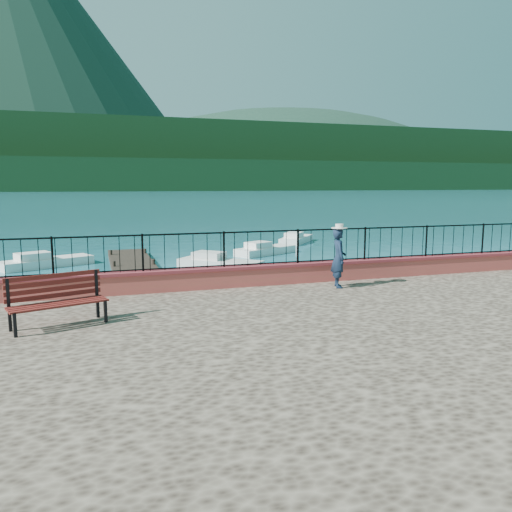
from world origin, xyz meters
TOP-DOWN VIEW (x-y plane):
  - ground at (0.00, 0.00)m, footprint 2000.00×2000.00m
  - parapet at (0.00, 3.70)m, footprint 28.00×0.46m
  - railing at (0.00, 3.70)m, footprint 27.00×0.05m
  - dock at (-2.00, 12.00)m, footprint 2.00×16.00m
  - far_forest at (0.00, 300.00)m, footprint 900.00×60.00m
  - foothills at (0.00, 360.00)m, footprint 900.00×120.00m
  - companion_hill at (220.00, 560.00)m, footprint 448.00×384.00m
  - park_bench at (-4.44, 1.00)m, footprint 1.98×1.18m
  - person at (2.72, 2.74)m, footprint 0.53×0.68m
  - hat at (2.72, 2.74)m, footprint 0.44×0.44m
  - boat_1 at (2.04, 13.64)m, footprint 3.93×3.74m
  - boat_2 at (5.72, 17.58)m, footprint 4.03×2.90m
  - boat_3 at (-5.97, 16.72)m, footprint 4.45×3.06m
  - boat_5 at (9.67, 22.39)m, footprint 3.54×3.95m

SIDE VIEW (x-z plane):
  - ground at x=0.00m, z-range 0.00..0.00m
  - companion_hill at x=220.00m, z-range -90.00..90.00m
  - dock at x=-2.00m, z-range 0.00..0.30m
  - boat_1 at x=2.04m, z-range 0.00..0.80m
  - boat_2 at x=5.72m, z-range 0.00..0.80m
  - boat_3 at x=-5.97m, z-range 0.00..0.80m
  - boat_5 at x=9.67m, z-range 0.00..0.80m
  - parapet at x=0.00m, z-range 1.20..1.78m
  - park_bench at x=-4.44m, z-range 0.99..2.04m
  - person at x=2.72m, z-range 1.20..2.85m
  - railing at x=0.00m, z-range 1.78..2.73m
  - hat at x=2.72m, z-range 2.85..2.97m
  - far_forest at x=0.00m, z-range 0.00..18.00m
  - foothills at x=0.00m, z-range 0.00..44.00m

